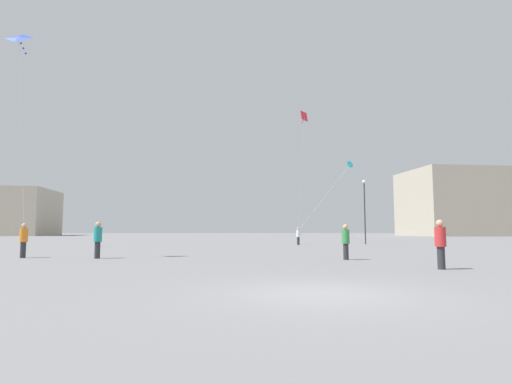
# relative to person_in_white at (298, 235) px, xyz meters

# --- Properties ---
(ground_plane) EXTENTS (300.00, 300.00, 0.00)m
(ground_plane) POSITION_rel_person_in_white_xyz_m (-4.47, -27.67, -0.88)
(ground_plane) COLOR slate
(person_in_white) EXTENTS (0.35, 0.35, 1.60)m
(person_in_white) POSITION_rel_person_in_white_xyz_m (0.00, 0.00, 0.00)
(person_in_white) COLOR #2D2D33
(person_in_white) RESTS_ON ground_plane
(person_in_green) EXTENTS (0.36, 0.36, 1.66)m
(person_in_green) POSITION_rel_person_in_white_xyz_m (-0.97, -17.99, 0.03)
(person_in_green) COLOR #2D2D33
(person_in_green) RESTS_ON ground_plane
(person_in_blue) EXTENTS (0.35, 0.35, 1.60)m
(person_in_blue) POSITION_rel_person_in_white_xyz_m (-17.59, -1.58, -0.00)
(person_in_blue) COLOR #2D2D33
(person_in_blue) RESTS_ON ground_plane
(person_in_red) EXTENTS (0.39, 0.39, 1.77)m
(person_in_red) POSITION_rel_person_in_white_xyz_m (1.09, -22.67, 0.09)
(person_in_red) COLOR #2D2D33
(person_in_red) RESTS_ON ground_plane
(person_in_teal) EXTENTS (0.39, 0.39, 1.80)m
(person_in_teal) POSITION_rel_person_in_white_xyz_m (-12.93, -16.28, 0.11)
(person_in_teal) COLOR #2D2D33
(person_in_teal) RESTS_ON ground_plane
(person_in_orange) EXTENTS (0.38, 0.38, 1.74)m
(person_in_orange) POSITION_rel_person_in_white_xyz_m (-16.78, -15.62, 0.07)
(person_in_orange) COLOR #2D2D33
(person_in_orange) RESTS_ON ground_plane
(kite_cobalt_delta) EXTENTS (1.15, 1.16, 10.06)m
(kite_cobalt_delta) POSITION_rel_person_in_white_xyz_m (-17.14, -16.41, 9.95)
(kite_cobalt_delta) COLOR blue
(kite_crimson_delta) EXTENTS (0.61, 4.36, 10.15)m
(kite_crimson_delta) POSITION_rel_person_in_white_xyz_m (-0.02, -3.63, 9.99)
(kite_crimson_delta) COLOR red
(kite_cyan_diamond) EXTENTS (6.60, 4.10, 7.26)m
(kite_cyan_diamond) POSITION_rel_person_in_white_xyz_m (6.08, 3.57, 7.16)
(kite_cyan_diamond) COLOR #1EB2C6
(building_left_hall) EXTENTS (23.48, 19.14, 10.84)m
(building_left_hall) POSITION_rel_person_in_white_xyz_m (-59.47, 60.58, 4.54)
(building_left_hall) COLOR #B2A893
(building_left_hall) RESTS_ON ground_plane
(building_centre_hall) EXTENTS (28.72, 18.58, 14.69)m
(building_centre_hall) POSITION_rel_person_in_white_xyz_m (48.53, 50.03, 6.47)
(building_centre_hall) COLOR #B2A893
(building_centre_hall) RESTS_ON ground_plane
(lamppost_east) EXTENTS (0.36, 0.36, 6.30)m
(lamppost_east) POSITION_rel_person_in_white_xyz_m (6.91, 1.60, 3.21)
(lamppost_east) COLOR #2D2D30
(lamppost_east) RESTS_ON ground_plane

